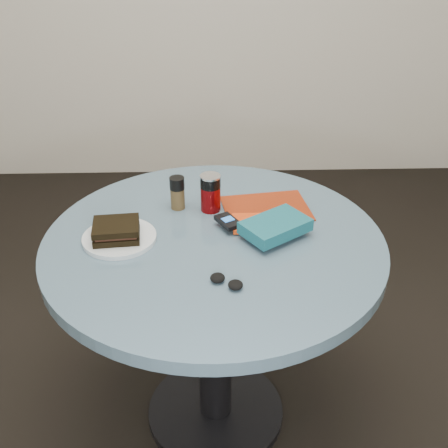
{
  "coord_description": "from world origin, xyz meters",
  "views": [
    {
      "loc": [
        -0.01,
        -1.38,
        1.64
      ],
      "look_at": [
        0.03,
        0.0,
        0.8
      ],
      "focal_mm": 45.0,
      "sensor_mm": 36.0,
      "label": 1
    }
  ],
  "objects_px": {
    "magazine": "(266,208)",
    "table": "(214,283)",
    "pepper_grinder": "(177,193)",
    "red_book": "(259,223)",
    "soda_can": "(210,193)",
    "headphones": "(226,281)",
    "novel": "(275,226)",
    "mp3_player": "(228,221)",
    "plate": "(119,238)",
    "sandwich": "(116,230)"
  },
  "relations": [
    {
      "from": "pepper_grinder",
      "to": "novel",
      "type": "bearing_deg",
      "value": -31.94
    },
    {
      "from": "novel",
      "to": "magazine",
      "type": "bearing_deg",
      "value": 58.77
    },
    {
      "from": "pepper_grinder",
      "to": "novel",
      "type": "xyz_separation_m",
      "value": [
        0.29,
        -0.18,
        -0.02
      ]
    },
    {
      "from": "soda_can",
      "to": "headphones",
      "type": "relative_size",
      "value": 1.21
    },
    {
      "from": "pepper_grinder",
      "to": "mp3_player",
      "type": "bearing_deg",
      "value": -40.16
    },
    {
      "from": "pepper_grinder",
      "to": "red_book",
      "type": "xyz_separation_m",
      "value": [
        0.25,
        -0.12,
        -0.04
      ]
    },
    {
      "from": "soda_can",
      "to": "red_book",
      "type": "distance_m",
      "value": 0.19
    },
    {
      "from": "table",
      "to": "red_book",
      "type": "distance_m",
      "value": 0.23
    },
    {
      "from": "plate",
      "to": "magazine",
      "type": "relative_size",
      "value": 0.8
    },
    {
      "from": "sandwich",
      "to": "headphones",
      "type": "relative_size",
      "value": 1.41
    },
    {
      "from": "pepper_grinder",
      "to": "table",
      "type": "bearing_deg",
      "value": -59.23
    },
    {
      "from": "headphones",
      "to": "mp3_player",
      "type": "bearing_deg",
      "value": 87.19
    },
    {
      "from": "red_book",
      "to": "novel",
      "type": "xyz_separation_m",
      "value": [
        0.04,
        -0.06,
        0.02
      ]
    },
    {
      "from": "magazine",
      "to": "novel",
      "type": "distance_m",
      "value": 0.17
    },
    {
      "from": "table",
      "to": "red_book",
      "type": "height_order",
      "value": "red_book"
    },
    {
      "from": "soda_can",
      "to": "pepper_grinder",
      "type": "xyz_separation_m",
      "value": [
        -0.1,
        0.01,
        -0.01
      ]
    },
    {
      "from": "novel",
      "to": "pepper_grinder",
      "type": "bearing_deg",
      "value": 113.34
    },
    {
      "from": "magazine",
      "to": "mp3_player",
      "type": "bearing_deg",
      "value": -146.09
    },
    {
      "from": "novel",
      "to": "mp3_player",
      "type": "height_order",
      "value": "novel"
    },
    {
      "from": "mp3_player",
      "to": "magazine",
      "type": "bearing_deg",
      "value": 42.16
    },
    {
      "from": "soda_can",
      "to": "table",
      "type": "bearing_deg",
      "value": -87.63
    },
    {
      "from": "pepper_grinder",
      "to": "red_book",
      "type": "relative_size",
      "value": 0.69
    },
    {
      "from": "table",
      "to": "mp3_player",
      "type": "distance_m",
      "value": 0.2
    },
    {
      "from": "pepper_grinder",
      "to": "mp3_player",
      "type": "height_order",
      "value": "pepper_grinder"
    },
    {
      "from": "red_book",
      "to": "mp3_player",
      "type": "xyz_separation_m",
      "value": [
        -0.09,
        -0.01,
        0.01
      ]
    },
    {
      "from": "plate",
      "to": "pepper_grinder",
      "type": "xyz_separation_m",
      "value": [
        0.16,
        0.18,
        0.05
      ]
    },
    {
      "from": "plate",
      "to": "table",
      "type": "bearing_deg",
      "value": -0.46
    },
    {
      "from": "table",
      "to": "mp3_player",
      "type": "height_order",
      "value": "mp3_player"
    },
    {
      "from": "plate",
      "to": "soda_can",
      "type": "distance_m",
      "value": 0.32
    },
    {
      "from": "plate",
      "to": "magazine",
      "type": "height_order",
      "value": "plate"
    },
    {
      "from": "plate",
      "to": "headphones",
      "type": "xyz_separation_m",
      "value": [
        0.3,
        -0.22,
        0.0
      ]
    },
    {
      "from": "soda_can",
      "to": "mp3_player",
      "type": "distance_m",
      "value": 0.13
    },
    {
      "from": "headphones",
      "to": "magazine",
      "type": "bearing_deg",
      "value": 70.35
    },
    {
      "from": "soda_can",
      "to": "mp3_player",
      "type": "height_order",
      "value": "soda_can"
    },
    {
      "from": "red_book",
      "to": "sandwich",
      "type": "bearing_deg",
      "value": -170.15
    },
    {
      "from": "table",
      "to": "novel",
      "type": "bearing_deg",
      "value": 1.79
    },
    {
      "from": "soda_can",
      "to": "mp3_player",
      "type": "bearing_deg",
      "value": -66.46
    },
    {
      "from": "red_book",
      "to": "headphones",
      "type": "relative_size",
      "value": 1.57
    },
    {
      "from": "table",
      "to": "headphones",
      "type": "xyz_separation_m",
      "value": [
        0.03,
        -0.22,
        0.17
      ]
    },
    {
      "from": "magazine",
      "to": "headphones",
      "type": "distance_m",
      "value": 0.42
    },
    {
      "from": "plate",
      "to": "mp3_player",
      "type": "height_order",
      "value": "mp3_player"
    },
    {
      "from": "headphones",
      "to": "table",
      "type": "bearing_deg",
      "value": 97.65
    },
    {
      "from": "sandwich",
      "to": "mp3_player",
      "type": "height_order",
      "value": "sandwich"
    },
    {
      "from": "soda_can",
      "to": "pepper_grinder",
      "type": "relative_size",
      "value": 1.12
    },
    {
      "from": "table",
      "to": "novel",
      "type": "distance_m",
      "value": 0.27
    },
    {
      "from": "pepper_grinder",
      "to": "headphones",
      "type": "relative_size",
      "value": 1.07
    },
    {
      "from": "mp3_player",
      "to": "pepper_grinder",
      "type": "bearing_deg",
      "value": 139.84
    },
    {
      "from": "headphones",
      "to": "sandwich",
      "type": "bearing_deg",
      "value": 144.99
    },
    {
      "from": "magazine",
      "to": "table",
      "type": "bearing_deg",
      "value": -143.03
    },
    {
      "from": "red_book",
      "to": "novel",
      "type": "bearing_deg",
      "value": -53.73
    }
  ]
}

